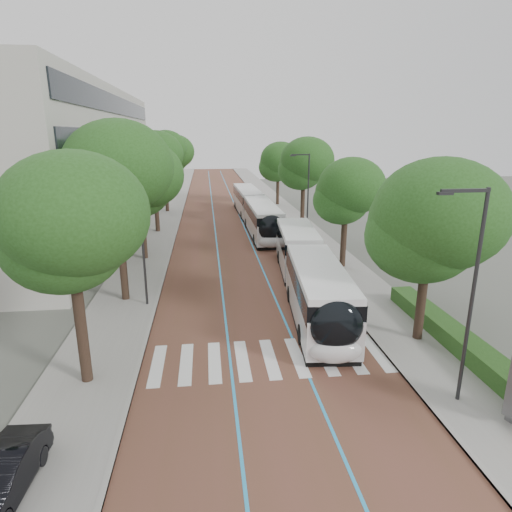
{
  "coord_description": "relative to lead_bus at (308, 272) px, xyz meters",
  "views": [
    {
      "loc": [
        -2.44,
        -16.12,
        9.81
      ],
      "look_at": [
        0.57,
        9.56,
        2.4
      ],
      "focal_mm": 30.0,
      "sensor_mm": 36.0,
      "label": 1
    }
  ],
  "objects": [
    {
      "name": "trees_left",
      "position": [
        -11.12,
        17.36,
        5.17
      ],
      "size": [
        6.3,
        60.87,
        10.05
      ],
      "color": "black",
      "rests_on": "ground"
    },
    {
      "name": "road",
      "position": [
        -3.62,
        31.76,
        -1.62
      ],
      "size": [
        11.0,
        140.0,
        0.02
      ],
      "primitive_type": "cube",
      "color": "brown",
      "rests_on": "ground"
    },
    {
      "name": "kerb_right",
      "position": [
        1.98,
        31.76,
        -1.57
      ],
      "size": [
        0.2,
        140.0,
        0.14
      ],
      "primitive_type": "cube",
      "color": "gray",
      "rests_on": "ground"
    },
    {
      "name": "sidewalk_right",
      "position": [
        3.88,
        31.76,
        -1.57
      ],
      "size": [
        4.0,
        140.0,
        0.12
      ],
      "primitive_type": "cube",
      "color": "gray",
      "rests_on": "ground"
    },
    {
      "name": "bus_queued_1",
      "position": [
        -0.83,
        28.86,
        -0.0
      ],
      "size": [
        2.86,
        12.46,
        3.2
      ],
      "rotation": [
        0.0,
        0.0,
        0.03
      ],
      "color": "silver",
      "rests_on": "ground"
    },
    {
      "name": "trees_right",
      "position": [
        4.08,
        13.33,
        4.3
      ],
      "size": [
        6.01,
        47.82,
        8.97
      ],
      "color": "black",
      "rests_on": "ground"
    },
    {
      "name": "ground",
      "position": [
        -3.62,
        -8.24,
        -1.63
      ],
      "size": [
        160.0,
        160.0,
        0.0
      ],
      "primitive_type": "plane",
      "color": "#51544C",
      "rests_on": "ground"
    },
    {
      "name": "lamp_post_left",
      "position": [
        -9.72,
        -0.24,
        2.49
      ],
      "size": [
        0.14,
        0.14,
        8.0
      ],
      "primitive_type": "cylinder",
      "color": "#28292B",
      "rests_on": "sidewalk_left"
    },
    {
      "name": "lane_line_right",
      "position": [
        -2.02,
        31.76,
        -1.6
      ],
      "size": [
        0.12,
        126.0,
        0.01
      ],
      "primitive_type": "cube",
      "color": "#2A98D4",
      "rests_on": "road"
    },
    {
      "name": "streetlight_far",
      "position": [
        3.0,
        13.76,
        3.19
      ],
      "size": [
        1.82,
        0.2,
        8.0
      ],
      "color": "#28292B",
      "rests_on": "sidewalk_right"
    },
    {
      "name": "office_building",
      "position": [
        -23.09,
        19.76,
        5.37
      ],
      "size": [
        18.11,
        40.0,
        14.0
      ],
      "color": "#ABA79E",
      "rests_on": "ground"
    },
    {
      "name": "streetlight_near",
      "position": [
        3.0,
        -11.24,
        3.19
      ],
      "size": [
        1.82,
        0.2,
        8.0
      ],
      "color": "#28292B",
      "rests_on": "sidewalk_right"
    },
    {
      "name": "zebra_crossing",
      "position": [
        -3.42,
        -7.24,
        -1.6
      ],
      "size": [
        10.55,
        3.6,
        0.01
      ],
      "color": "silver",
      "rests_on": "ground"
    },
    {
      "name": "lead_bus",
      "position": [
        0.0,
        0.0,
        0.0
      ],
      "size": [
        4.16,
        18.54,
        3.2
      ],
      "rotation": [
        0.0,
        0.0,
        -0.09
      ],
      "color": "black",
      "rests_on": "ground"
    },
    {
      "name": "sidewalk_left",
      "position": [
        -11.12,
        31.76,
        -1.57
      ],
      "size": [
        4.0,
        140.0,
        0.12
      ],
      "primitive_type": "cube",
      "color": "gray",
      "rests_on": "ground"
    },
    {
      "name": "bus_queued_0",
      "position": [
        -0.62,
        16.55,
        -0.0
      ],
      "size": [
        2.62,
        12.42,
        3.2
      ],
      "rotation": [
        0.0,
        0.0,
        0.01
      ],
      "color": "silver",
      "rests_on": "ground"
    },
    {
      "name": "lane_line_left",
      "position": [
        -5.22,
        31.76,
        -1.6
      ],
      "size": [
        0.12,
        126.0,
        0.01
      ],
      "primitive_type": "cube",
      "color": "#2A98D4",
      "rests_on": "road"
    },
    {
      "name": "hedge",
      "position": [
        5.48,
        -8.24,
        -1.11
      ],
      "size": [
        1.2,
        14.0,
        0.8
      ],
      "primitive_type": "cube",
      "color": "#1F4417",
      "rests_on": "sidewalk_right"
    },
    {
      "name": "parked_car",
      "position": [
        -11.91,
        -14.06,
        -0.87
      ],
      "size": [
        1.54,
        3.95,
        1.28
      ],
      "primitive_type": "imported",
      "rotation": [
        0.0,
        0.0,
        -0.05
      ],
      "color": "black",
      "rests_on": "sidewalk_left"
    },
    {
      "name": "kerb_left",
      "position": [
        -9.22,
        31.76,
        -1.57
      ],
      "size": [
        0.2,
        140.0,
        0.14
      ],
      "primitive_type": "cube",
      "color": "gray",
      "rests_on": "ground"
    }
  ]
}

